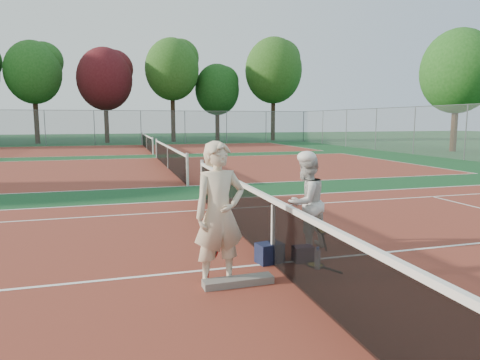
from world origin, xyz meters
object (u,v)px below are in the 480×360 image
player_b (306,202)px  racket_spare (315,265)px  player_a (219,214)px  racket_red (211,262)px  net_main (273,231)px  water_bottle (317,260)px  sports_bag_purple (303,254)px  racket_black_held (321,236)px  sports_bag_navy (270,253)px

player_b → racket_spare: bearing=49.7°
player_a → player_b: (1.76, 1.15, -0.15)m
racket_red → player_b: bearing=-17.3°
net_main → water_bottle: net_main is taller
sports_bag_purple → racket_red: bearing=-163.9°
racket_red → racket_spare: 1.69m
player_b → racket_spare: 1.17m
racket_black_held → water_bottle: racket_black_held is taller
racket_red → sports_bag_navy: size_ratio=1.51×
racket_red → sports_bag_purple: 1.63m
player_a → racket_spare: 1.84m
net_main → sports_bag_purple: (0.49, -0.03, -0.39)m
player_b → water_bottle: size_ratio=5.35×
player_a → racket_black_held: player_a is taller
racket_spare → sports_bag_purple: (-0.10, 0.24, 0.11)m
player_b → sports_bag_navy: bearing=5.3°
net_main → racket_red: net_main is taller
racket_red → net_main: bearing=-22.5°
player_a → water_bottle: 1.72m
net_main → sports_bag_navy: bearing=109.5°
net_main → racket_spare: net_main is taller
player_a → racket_black_held: (1.90, 0.85, -0.67)m
player_b → racket_red: 2.20m
racket_black_held → sports_bag_navy: racket_black_held is taller
player_b → racket_black_held: bearing=89.4°
sports_bag_navy → water_bottle: 0.75m
racket_spare → sports_bag_navy: size_ratio=1.54×
net_main → racket_black_held: bearing=16.5°
racket_red → sports_bag_purple: racket_red is taller
player_b → racket_red: (-1.87, -1.05, -0.51)m
racket_red → sports_bag_purple: size_ratio=1.95×
net_main → racket_spare: size_ratio=18.30×
net_main → racket_red: bearing=-155.8°
water_bottle → sports_bag_navy: bearing=139.5°
racket_red → racket_black_held: bearing=-26.1°
net_main → racket_spare: (0.58, -0.27, -0.49)m
racket_spare → player_a: bearing=73.6°
racket_black_held → sports_bag_navy: 0.99m
player_a → sports_bag_navy: player_a is taller
racket_spare → water_bottle: size_ratio=2.00×
net_main → player_b: size_ratio=6.84×
net_main → water_bottle: bearing=-37.3°
racket_red → racket_spare: size_ratio=0.98×
sports_bag_navy → sports_bag_purple: 0.52m
player_a → water_bottle: player_a is taller
player_a → racket_red: player_a is taller
racket_black_held → water_bottle: (-0.40, -0.69, -0.14)m
racket_black_held → sports_bag_purple: (-0.45, -0.31, -0.16)m
net_main → sports_bag_purple: bearing=-3.5°
player_b → sports_bag_navy: player_b is taller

